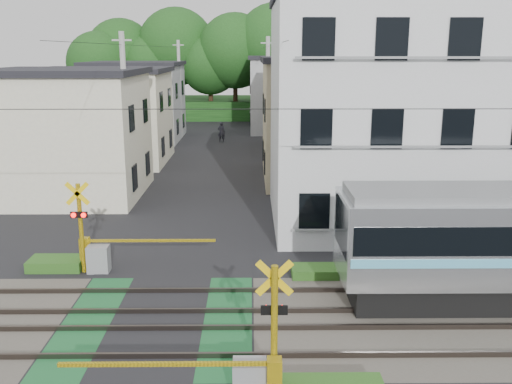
{
  "coord_description": "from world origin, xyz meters",
  "views": [
    {
      "loc": [
        2.54,
        -14.13,
        7.11
      ],
      "look_at": [
        2.71,
        5.0,
        2.37
      ],
      "focal_mm": 40.0,
      "sensor_mm": 36.0,
      "label": 1
    }
  ],
  "objects_px": {
    "crossing_signal_far": "(96,251)",
    "crossing_signal_near": "(254,371)",
    "pedestrian": "(221,132)",
    "apartment_block": "(395,112)"
  },
  "relations": [
    {
      "from": "pedestrian",
      "to": "crossing_signal_near",
      "type": "bearing_deg",
      "value": 91.83
    },
    {
      "from": "crossing_signal_far",
      "to": "crossing_signal_near",
      "type": "bearing_deg",
      "value": -54.71
    },
    {
      "from": "crossing_signal_near",
      "to": "crossing_signal_far",
      "type": "bearing_deg",
      "value": 125.29
    },
    {
      "from": "crossing_signal_near",
      "to": "pedestrian",
      "type": "bearing_deg",
      "value": 93.96
    },
    {
      "from": "apartment_block",
      "to": "crossing_signal_near",
      "type": "bearing_deg",
      "value": -114.22
    },
    {
      "from": "crossing_signal_near",
      "to": "pedestrian",
      "type": "xyz_separation_m",
      "value": [
        -2.42,
        34.94,
        0.1
      ]
    },
    {
      "from": "crossing_signal_near",
      "to": "pedestrian",
      "type": "relative_size",
      "value": 2.91
    },
    {
      "from": "crossing_signal_near",
      "to": "apartment_block",
      "type": "height_order",
      "value": "apartment_block"
    },
    {
      "from": "crossing_signal_near",
      "to": "apartment_block",
      "type": "relative_size",
      "value": 0.46
    },
    {
      "from": "pedestrian",
      "to": "crossing_signal_far",
      "type": "bearing_deg",
      "value": 82.17
    }
  ]
}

